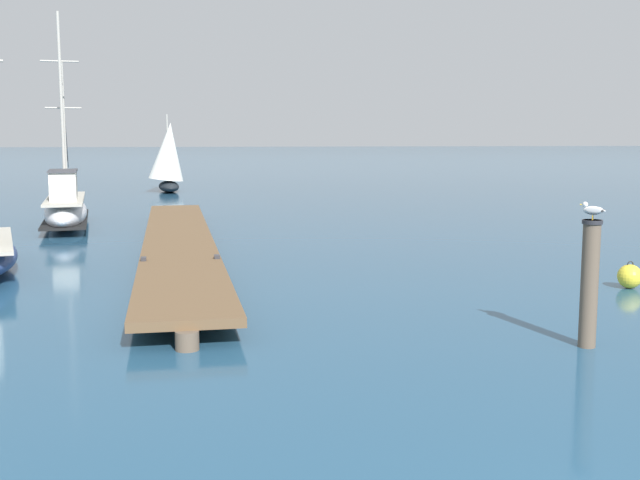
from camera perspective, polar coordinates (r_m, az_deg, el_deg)
The scene contains 6 objects.
floating_dock at distance 21.25m, azimuth -10.35°, elevation -0.03°, with size 2.99×19.55×0.53m.
fishing_boat_0 at distance 28.21m, azimuth -18.18°, elevation 2.28°, with size 2.33×7.52×7.34m.
mooring_piling at distance 12.33m, azimuth 19.18°, elevation -2.90°, with size 0.30×0.30×1.94m.
perched_seagull at distance 12.18m, azimuth 19.43°, elevation 2.10°, with size 0.33×0.28×0.26m.
mooring_buoy at distance 17.48m, azimuth 21.79°, elevation -2.49°, with size 0.50×0.50×0.58m.
distant_sailboat at distance 44.09m, azimuth -11.08°, elevation 5.96°, with size 2.46×3.95×4.30m.
Camera 1 is at (-3.58, -3.33, 3.20)m, focal length 43.59 mm.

